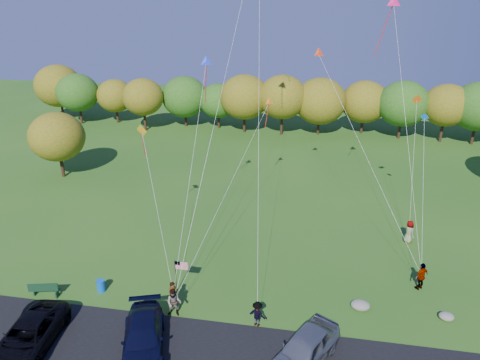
# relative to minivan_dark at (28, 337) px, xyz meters

# --- Properties ---
(ground) EXTENTS (140.00, 140.00, 0.00)m
(ground) POSITION_rel_minivan_dark_xyz_m (10.51, 4.70, -0.83)
(ground) COLOR #265819
(ground) RESTS_ON ground
(treeline) EXTENTS (76.55, 27.52, 7.98)m
(treeline) POSITION_rel_minivan_dark_xyz_m (13.20, 40.42, 3.86)
(treeline) COLOR #3C2415
(treeline) RESTS_ON ground
(minivan_dark) EXTENTS (3.03, 5.72, 1.53)m
(minivan_dark) POSITION_rel_minivan_dark_xyz_m (0.00, 0.00, 0.00)
(minivan_dark) COLOR black
(minivan_dark) RESTS_ON asphalt_lane
(minivan_navy) EXTENTS (3.72, 5.72, 1.54)m
(minivan_navy) POSITION_rel_minivan_dark_xyz_m (6.10, 0.99, 0.01)
(minivan_navy) COLOR black
(minivan_navy) RESTS_ON asphalt_lane
(minivan_silver) EXTENTS (4.17, 5.35, 1.70)m
(minivan_silver) POSITION_rel_minivan_dark_xyz_m (14.61, 1.52, 0.08)
(minivan_silver) COLOR gray
(minivan_silver) RESTS_ON asphalt_lane
(flyer_a) EXTENTS (0.74, 0.75, 1.75)m
(flyer_a) POSITION_rel_minivan_dark_xyz_m (6.59, 4.66, 0.05)
(flyer_a) COLOR #4C4C59
(flyer_a) RESTS_ON ground
(flyer_b) EXTENTS (0.90, 0.71, 1.83)m
(flyer_b) POSITION_rel_minivan_dark_xyz_m (6.88, 3.90, 0.09)
(flyer_b) COLOR #4C4C59
(flyer_b) RESTS_ON ground
(flyer_c) EXTENTS (1.17, 0.88, 1.60)m
(flyer_c) POSITION_rel_minivan_dark_xyz_m (11.86, 3.90, -0.03)
(flyer_c) COLOR #4C4C59
(flyer_c) RESTS_ON ground
(flyer_d) EXTENTS (1.17, 1.09, 1.93)m
(flyer_d) POSITION_rel_minivan_dark_xyz_m (21.86, 9.06, 0.14)
(flyer_d) COLOR #4C4C59
(flyer_d) RESTS_ON ground
(flyer_e) EXTENTS (0.94, 1.07, 1.84)m
(flyer_e) POSITION_rel_minivan_dark_xyz_m (22.17, 14.99, 0.09)
(flyer_e) COLOR #4C4C59
(flyer_e) RESTS_ON ground
(park_bench) EXTENTS (1.82, 0.70, 1.02)m
(park_bench) POSITION_rel_minivan_dark_xyz_m (-1.79, 4.17, -0.28)
(park_bench) COLOR #13361E
(park_bench) RESTS_ON ground
(trash_barrel) EXTENTS (0.54, 0.54, 0.81)m
(trash_barrel) POSITION_rel_minivan_dark_xyz_m (1.49, 5.28, -0.42)
(trash_barrel) COLOR blue
(trash_barrel) RESTS_ON ground
(flag_assembly) EXTENTS (0.88, 0.57, 2.38)m
(flag_assembly) POSITION_rel_minivan_dark_xyz_m (6.58, 6.03, 0.95)
(flag_assembly) COLOR black
(flag_assembly) RESTS_ON ground
(boulder_near) EXTENTS (1.17, 0.91, 0.58)m
(boulder_near) POSITION_rel_minivan_dark_xyz_m (17.87, 6.34, -0.53)
(boulder_near) COLOR #A1998C
(boulder_near) RESTS_ON ground
(boulder_far) EXTENTS (0.88, 0.73, 0.46)m
(boulder_far) POSITION_rel_minivan_dark_xyz_m (22.80, 6.25, -0.60)
(boulder_far) COLOR slate
(boulder_far) RESTS_ON ground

